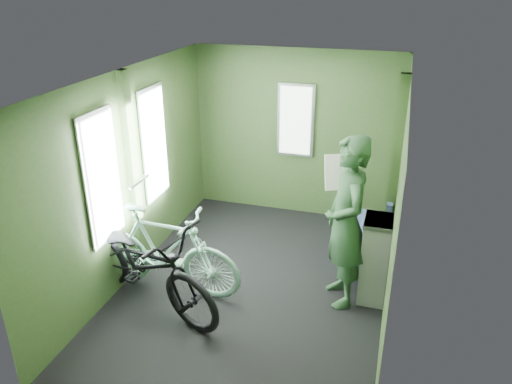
# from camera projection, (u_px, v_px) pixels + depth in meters

# --- Properties ---
(room) EXTENTS (4.00, 4.02, 2.31)m
(room) POSITION_uv_depth(u_px,v_px,m) (251.00, 163.00, 4.97)
(room) COLOR black
(room) RESTS_ON ground
(bicycle_black) EXTENTS (2.15, 1.50, 1.12)m
(bicycle_black) POSITION_uv_depth(u_px,v_px,m) (149.00, 305.00, 5.20)
(bicycle_black) COLOR black
(bicycle_black) RESTS_ON ground
(bicycle_mint) EXTENTS (1.74, 0.69, 1.08)m
(bicycle_mint) POSITION_uv_depth(u_px,v_px,m) (168.00, 291.00, 5.44)
(bicycle_mint) COLOR #A1E6CC
(bicycle_mint) RESTS_ON ground
(passenger) EXTENTS (0.66, 0.79, 1.81)m
(passenger) POSITION_uv_depth(u_px,v_px,m) (346.00, 223.00, 4.95)
(passenger) COLOR #27482B
(passenger) RESTS_ON ground
(waste_box) EXTENTS (0.27, 0.38, 0.93)m
(waste_box) POSITION_uv_depth(u_px,v_px,m) (375.00, 259.00, 5.15)
(waste_box) COLOR gray
(waste_box) RESTS_ON ground
(bench_seat) EXTENTS (0.51, 0.91, 0.96)m
(bench_seat) POSITION_uv_depth(u_px,v_px,m) (368.00, 239.00, 5.90)
(bench_seat) COLOR navy
(bench_seat) RESTS_ON ground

